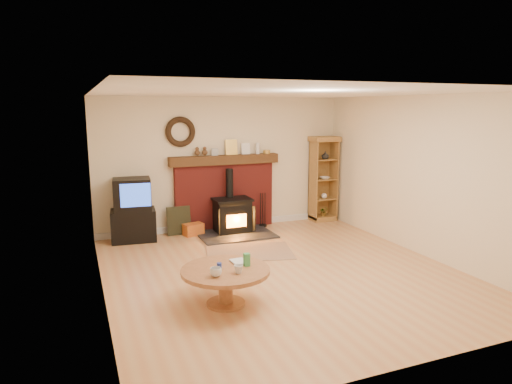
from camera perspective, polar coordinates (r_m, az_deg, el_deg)
name	(u,v)px	position (r m, az deg, el deg)	size (l,w,h in m)	color
ground	(281,271)	(6.89, 3.12, -9.89)	(5.50, 5.50, 0.00)	tan
room_shell	(278,156)	(6.57, 2.78, 4.54)	(5.02, 5.52, 2.61)	beige
chimney_breast	(225,189)	(9.09, -3.93, 0.37)	(2.20, 0.22, 1.78)	maroon
wood_stove	(233,217)	(8.82, -2.91, -3.09)	(1.40, 1.00, 1.24)	black
area_rug	(249,252)	(7.75, -0.86, -7.48)	(1.43, 0.98, 0.01)	brown
tv_unit	(133,211)	(8.57, -15.14, -2.32)	(0.84, 0.62, 1.15)	black
curio_cabinet	(323,179)	(9.84, 8.36, 1.67)	(0.58, 0.42, 1.80)	olive
firelog_box	(193,229)	(8.79, -7.83, -4.65)	(0.36, 0.23, 0.23)	orange
leaning_painting	(179,221)	(8.84, -9.62, -3.55)	(0.46, 0.03, 0.55)	black
fire_tools	(263,220)	(9.33, 0.85, -3.54)	(0.16, 0.16, 0.70)	black
coffee_table	(226,276)	(5.67, -3.81, -10.39)	(1.10, 1.10, 0.62)	brown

